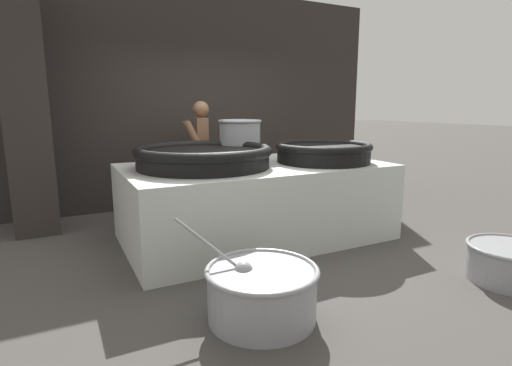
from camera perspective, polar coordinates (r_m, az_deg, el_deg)
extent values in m
plane|color=#474442|center=(4.93, 0.00, -7.72)|extent=(60.00, 60.00, 0.00)
cube|color=#2D2826|center=(6.67, -8.68, 11.80)|extent=(6.48, 0.24, 3.38)
cube|color=#2D2826|center=(5.58, -30.12, 10.66)|extent=(0.50, 0.50, 3.38)
cube|color=silver|center=(4.80, 0.00, -2.63)|extent=(3.05, 1.69, 0.90)
cylinder|color=black|center=(4.50, -7.48, 3.39)|extent=(1.47, 1.47, 0.19)
torus|color=black|center=(4.49, -7.51, 4.57)|extent=(1.53, 1.53, 0.12)
cylinder|color=black|center=(4.96, 9.57, 4.07)|extent=(1.13, 1.13, 0.19)
torus|color=black|center=(4.95, 9.61, 5.19)|extent=(1.17, 1.17, 0.09)
cylinder|color=gray|center=(5.20, -2.29, 6.15)|extent=(0.53, 0.53, 0.49)
torus|color=gray|center=(5.19, -2.31, 8.82)|extent=(0.56, 0.56, 0.04)
cylinder|color=brown|center=(5.83, -7.51, -0.74)|extent=(0.12, 0.12, 0.81)
cylinder|color=brown|center=(6.00, -7.67, -0.41)|extent=(0.12, 0.12, 0.81)
cube|color=#4C663F|center=(5.88, -7.63, 0.96)|extent=(0.25, 0.29, 0.53)
cube|color=brown|center=(5.81, -7.77, 6.23)|extent=(0.27, 0.52, 0.60)
cylinder|color=brown|center=(5.56, -8.58, 5.97)|extent=(0.34, 0.18, 0.55)
cylinder|color=brown|center=(6.05, -8.94, 6.36)|extent=(0.34, 0.18, 0.55)
sphere|color=brown|center=(5.79, -7.88, 10.41)|extent=(0.23, 0.23, 0.23)
cylinder|color=gray|center=(3.10, 0.86, -15.60)|extent=(0.82, 0.82, 0.38)
torus|color=gray|center=(3.02, 0.87, -12.35)|extent=(0.86, 0.86, 0.04)
cylinder|color=#6B9347|center=(3.06, 0.87, -14.16)|extent=(0.72, 0.72, 0.10)
sphere|color=gray|center=(3.06, -1.81, -12.48)|extent=(0.15, 0.15, 0.15)
cylinder|color=gray|center=(3.06, -6.74, -8.76)|extent=(0.44, 0.37, 0.39)
cylinder|color=gray|center=(4.38, 32.57, -9.74)|extent=(0.73, 0.73, 0.32)
cylinder|color=tan|center=(4.35, 32.67, -8.85)|extent=(0.64, 0.64, 0.08)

